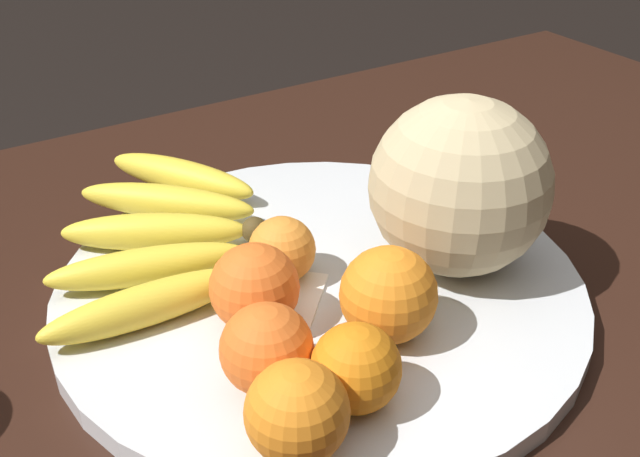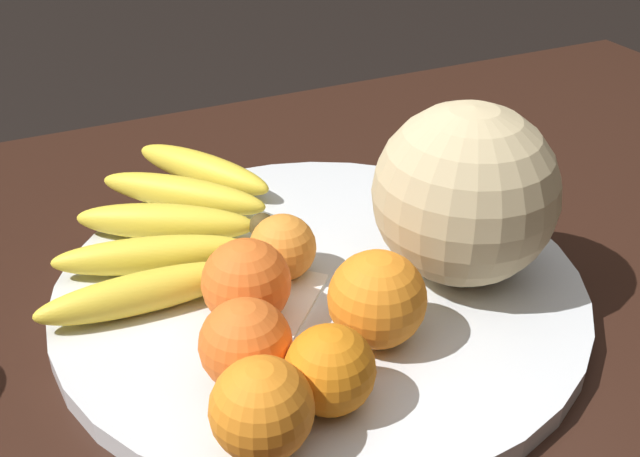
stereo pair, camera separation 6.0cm
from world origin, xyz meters
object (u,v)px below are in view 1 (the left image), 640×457
banana_bunch (162,230)px  orange_front_left (388,295)px  orange_top_small (282,250)px  melon (459,186)px  orange_back_left (297,412)px  orange_mid_center (267,349)px  orange_front_right (254,288)px  orange_back_right (356,368)px  produce_tag (299,304)px  kitchen_table (374,405)px  fruit_bowl (320,287)px

banana_bunch → orange_front_left: (-0.10, 0.20, 0.02)m
banana_bunch → orange_top_small: orange_top_small is taller
melon → orange_back_left: melon is taller
orange_front_left → orange_mid_center: (0.10, 0.00, -0.00)m
orange_front_right → orange_top_small: orange_front_right is taller
orange_back_right → melon: bearing=-150.0°
orange_back_right → produce_tag: 0.12m
orange_back_right → produce_tag: (-0.02, -0.11, -0.03)m
melon → orange_top_small: (0.14, -0.06, -0.05)m
kitchen_table → orange_mid_center: bearing=15.1°
fruit_bowl → orange_back_left: (0.11, 0.15, 0.04)m
banana_bunch → orange_front_left: bearing=145.4°
orange_mid_center → fruit_bowl: bearing=-137.6°
fruit_bowl → orange_back_right: bearing=67.5°
orange_mid_center → produce_tag: bearing=-133.9°
melon → orange_front_right: bearing=-4.4°
orange_front_right → orange_mid_center: size_ratio=1.06×
orange_front_left → orange_top_small: size_ratio=1.30×
melon → banana_bunch: (0.20, -0.16, -0.06)m
orange_mid_center → produce_tag: size_ratio=0.77×
fruit_bowl → orange_back_right: orange_back_right is taller
orange_top_small → orange_back_right: bearing=78.8°
orange_back_right → orange_top_small: bearing=-101.2°
fruit_bowl → orange_back_right: size_ratio=7.23×
orange_front_right → orange_back_right: bearing=99.0°
melon → orange_front_right: melon is taller
orange_top_small → orange_front_right: bearing=42.0°
orange_top_small → orange_front_left: bearing=106.1°
banana_bunch → melon: bearing=172.4°
kitchen_table → orange_front_left: bearing=63.8°
orange_front_left → orange_front_right: orange_front_left is taller
orange_back_left → produce_tag: orange_back_left is taller
orange_top_small → banana_bunch: bearing=-55.9°
orange_front_left → orange_back_left: bearing=28.8°
fruit_bowl → orange_top_small: 0.05m
kitchen_table → banana_bunch: 0.24m
orange_back_right → kitchen_table: bearing=-134.4°
kitchen_table → orange_front_right: orange_front_right is taller
orange_front_left → kitchen_table: bearing=-116.2°
orange_front_right → orange_top_small: size_ratio=1.22×
banana_bunch → orange_front_right: size_ratio=4.14×
fruit_bowl → produce_tag: 0.04m
orange_top_small → orange_back_left: bearing=63.4°
kitchen_table → orange_front_right: (0.09, -0.03, 0.14)m
kitchen_table → orange_back_left: bearing=35.7°
orange_back_right → produce_tag: bearing=-101.3°
orange_top_small → produce_tag: 0.05m
melon → banana_bunch: 0.26m
kitchen_table → fruit_bowl: (0.02, -0.06, 0.10)m
banana_bunch → kitchen_table: bearing=152.6°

